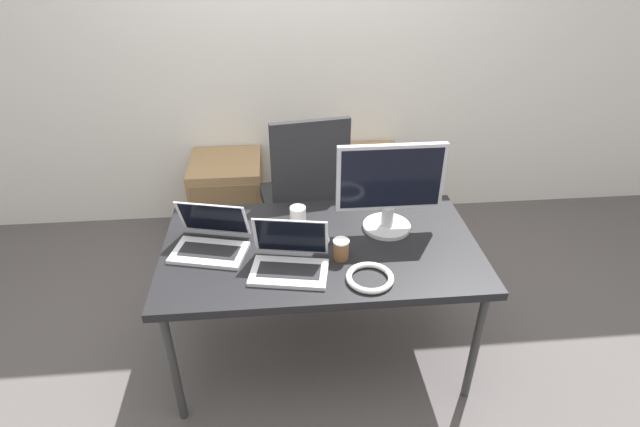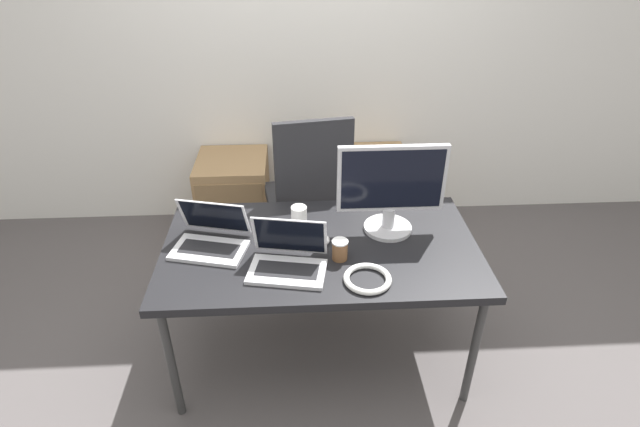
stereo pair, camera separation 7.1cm
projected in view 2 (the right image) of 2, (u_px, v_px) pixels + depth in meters
The scene contains 13 objects.
ground_plane at pixel (320, 349), 2.74m from camera, with size 14.00×14.00×0.00m, color #514C4C.
wall_back at pixel (308, 43), 3.33m from camera, with size 10.00×0.05×2.60m.
desk at pixel (320, 253), 2.40m from camera, with size 1.50×0.84×0.70m.
office_chair at pixel (308, 213), 3.14m from camera, with size 0.56×0.59×1.12m.
cabinet_left at pixel (235, 197), 3.59m from camera, with size 0.48×0.51×0.59m.
cabinet_right at pixel (371, 193), 3.63m from camera, with size 0.48×0.51×0.59m.
laptop_left at pixel (211, 238), 2.34m from camera, with size 0.38×0.35×0.21m.
laptop_right at pixel (288, 259), 2.20m from camera, with size 0.37×0.31×0.22m.
monitor at pixel (391, 189), 2.37m from camera, with size 0.52×0.24×0.45m.
mouse at pixel (325, 240), 2.38m from camera, with size 0.04×0.06×0.03m.
coffee_cup_white at pixel (299, 216), 2.50m from camera, with size 0.08×0.08×0.10m.
coffee_cup_brown at pixel (340, 250), 2.25m from camera, with size 0.07×0.07×0.10m.
cable_coil at pixel (367, 279), 2.14m from camera, with size 0.21×0.21×0.03m.
Camera 2 is at (-0.11, -1.94, 2.07)m, focal length 28.00 mm.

